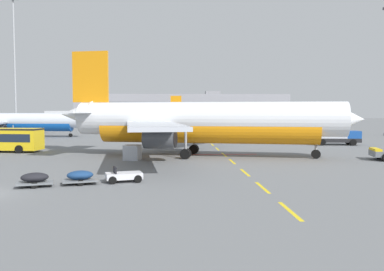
# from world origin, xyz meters

# --- Properties ---
(ground) EXTENTS (400.00, 400.00, 0.00)m
(ground) POSITION_xyz_m (40.00, 40.00, 0.00)
(ground) COLOR slate
(apron_paint_markings) EXTENTS (8.00, 95.01, 0.01)m
(apron_paint_markings) POSITION_xyz_m (18.00, 37.64, 0.00)
(apron_paint_markings) COLOR yellow
(apron_paint_markings) RESTS_ON ground
(airliner_foreground) EXTENTS (34.55, 33.76, 12.20)m
(airliner_foreground) POSITION_xyz_m (15.28, 20.05, 3.95)
(airliner_foreground) COLOR white
(airliner_foreground) RESTS_ON ground
(airliner_mid_left) EXTENTS (28.89, 28.68, 10.13)m
(airliner_mid_left) POSITION_xyz_m (24.32, 109.33, 3.28)
(airliner_mid_left) COLOR silver
(airliner_mid_left) RESTS_ON ground
(airliner_far_center) EXTENTS (26.46, 26.15, 9.27)m
(airliner_far_center) POSITION_xyz_m (-17.48, 55.39, 3.00)
(airliner_far_center) COLOR silver
(airliner_far_center) RESTS_ON ground
(ground_power_truck) EXTENTS (7.22, 3.27, 3.14)m
(ground_power_truck) POSITION_xyz_m (36.41, 34.24, 1.65)
(ground_power_truck) COLOR black
(ground_power_truck) RESTS_ON ground
(baggage_train) EXTENTS (8.68, 3.74, 1.14)m
(baggage_train) POSITION_xyz_m (5.37, 3.22, 0.52)
(baggage_train) COLOR silver
(baggage_train) RESTS_ON ground
(uld_cargo_container) EXTENTS (1.91, 1.88, 1.60)m
(uld_cargo_container) POSITION_xyz_m (7.67, 17.04, 0.80)
(uld_cargo_container) COLOR #B7BCC6
(uld_cargo_container) RESTS_ON ground
(apron_light_mast_near) EXTENTS (1.80, 1.80, 28.25)m
(apron_light_mast_near) POSITION_xyz_m (-20.20, 58.96, 17.30)
(apron_light_mast_near) COLOR slate
(apron_light_mast_near) RESTS_ON ground
(terminal_satellite) EXTENTS (84.26, 24.18, 13.23)m
(terminal_satellite) POSITION_xyz_m (16.23, 142.95, 5.83)
(terminal_satellite) COLOR gray
(terminal_satellite) RESTS_ON ground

